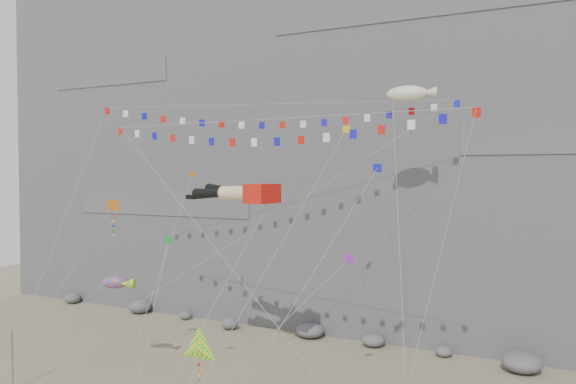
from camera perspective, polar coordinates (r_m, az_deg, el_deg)
The scene contains 15 objects.
cliff at distance 65.52m, azimuth 7.75°, elevation 10.69°, with size 80.00×28.00×50.00m, color slate.
talus_boulders at distance 52.83m, azimuth 2.25°, elevation -13.92°, with size 60.00×3.00×1.20m, color slate, non-canonical shape.
anchor_pole_left at distance 44.63m, azimuth -26.21°, elevation -15.13°, with size 0.12×0.12×4.21m, color gray.
legs_kite at distance 40.20m, azimuth -4.97°, elevation -0.10°, with size 7.71×14.51×18.43m.
flag_banner_upper at distance 44.73m, azimuth -1.67°, elevation 8.89°, with size 27.34×18.22×28.42m.
flag_banner_lower at distance 36.77m, azimuth -2.30°, elevation 7.35°, with size 26.58×5.74×21.44m.
harlequin_kite at distance 42.78m, azimuth -17.39°, elevation -1.35°, with size 5.65×7.55×15.02m.
fish_windsock at distance 44.27m, azimuth -17.21°, elevation -8.78°, with size 7.85×7.69×11.23m.
delta_kite at distance 33.42m, azimuth -9.11°, elevation -15.46°, with size 2.48×3.90×6.87m.
blimp_windsock at distance 42.73m, azimuth 12.01°, elevation 9.67°, with size 5.87×14.31×25.03m.
small_kite_a at distance 44.88m, azimuth -9.82°, elevation 1.33°, with size 4.84×14.97×21.15m.
small_kite_b at distance 37.09m, azimuth 6.03°, elevation -6.92°, with size 7.89×11.64×16.15m.
small_kite_c at distance 38.36m, azimuth -12.12°, elevation -5.00°, with size 3.15×7.68×12.93m.
small_kite_d at distance 38.29m, azimuth 5.59°, elevation 5.73°, with size 5.64×15.04×23.56m.
small_kite_e at distance 34.87m, azimuth 8.79°, elevation 1.96°, with size 7.39×9.70×19.03m.
Camera 1 is at (20.78, -29.35, 15.13)m, focal length 35.00 mm.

